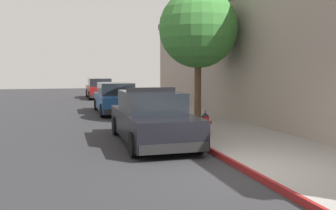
{
  "coord_description": "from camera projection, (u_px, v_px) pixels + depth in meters",
  "views": [
    {
      "loc": [
        -3.74,
        -6.88,
        2.2
      ],
      "look_at": [
        -0.28,
        5.47,
        1.0
      ],
      "focal_mm": 39.78,
      "sensor_mm": 36.0,
      "label": 1
    }
  ],
  "objects": [
    {
      "name": "street_tree",
      "position": [
        198.0,
        29.0,
        15.06
      ],
      "size": [
        3.2,
        3.2,
        5.34
      ],
      "color": "brown",
      "rests_on": "sidewalk_pavement"
    },
    {
      "name": "parked_car_dark_far",
      "position": [
        100.0,
        89.0,
        29.42
      ],
      "size": [
        1.94,
        4.84,
        1.56
      ],
      "color": "maroon",
      "rests_on": "ground"
    },
    {
      "name": "storefront_building",
      "position": [
        304.0,
        57.0,
        16.57
      ],
      "size": [
        7.08,
        25.22,
        5.56
      ],
      "color": "gray",
      "rests_on": "ground"
    },
    {
      "name": "police_cruiser",
      "position": [
        152.0,
        118.0,
        11.26
      ],
      "size": [
        1.94,
        4.84,
        1.68
      ],
      "color": "black",
      "rests_on": "ground"
    },
    {
      "name": "curb_painted_edge",
      "position": [
        147.0,
        116.0,
        17.38
      ],
      "size": [
        0.08,
        60.0,
        0.15
      ],
      "primitive_type": "cube",
      "color": "maroon",
      "rests_on": "ground"
    },
    {
      "name": "sidewalk_pavement",
      "position": [
        180.0,
        115.0,
        17.81
      ],
      "size": [
        3.19,
        60.0,
        0.15
      ],
      "primitive_type": "cube",
      "color": "gray",
      "rests_on": "ground"
    },
    {
      "name": "parked_car_silver_ahead",
      "position": [
        116.0,
        99.0,
        19.21
      ],
      "size": [
        1.94,
        4.84,
        1.56
      ],
      "color": "navy",
      "rests_on": "ground"
    },
    {
      "name": "ground_plane",
      "position": [
        49.0,
        123.0,
        16.22
      ],
      "size": [
        32.05,
        60.0,
        0.2
      ],
      "primitive_type": "cube",
      "color": "#2B2B2D"
    },
    {
      "name": "fire_hydrant",
      "position": [
        205.0,
        123.0,
        12.04
      ],
      "size": [
        0.44,
        0.4,
        0.76
      ],
      "color": "#4C4C51",
      "rests_on": "sidewalk_pavement"
    }
  ]
}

